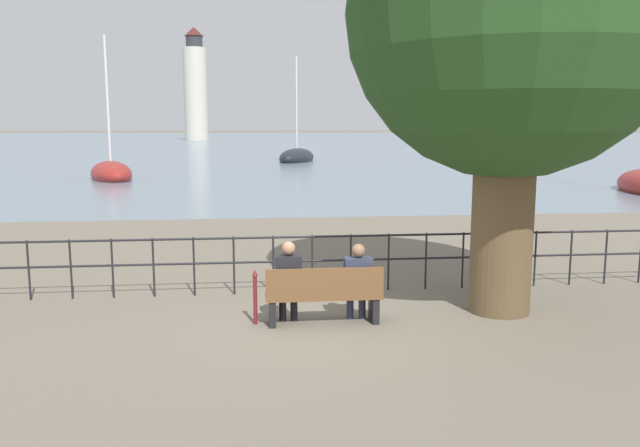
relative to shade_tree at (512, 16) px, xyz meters
The scene contains 12 objects.
ground_plane 5.48m from the shade_tree, behind, with size 1000.00×1000.00×0.00m, color #706656.
harbor_water 160.96m from the shade_tree, 91.03° to the left, with size 600.00×300.00×0.01m.
shade_tree is the anchor object (origin of this frame).
park_bench 5.12m from the shade_tree, behind, with size 1.76×0.45×0.90m.
seated_person_left 5.23m from the shade_tree, behind, with size 0.39×0.35×1.28m.
seated_person_right 4.63m from the shade_tree, behind, with size 0.42×0.35×1.22m.
promenade_railing 5.12m from the shade_tree, 152.57° to the left, with size 15.45×0.04×1.05m.
closed_umbrella 5.73m from the shade_tree, behind, with size 0.09×0.09×0.85m.
sailboat_0 30.15m from the shade_tree, 113.72° to the left, with size 3.90×5.92×8.46m.
sailboat_2 36.10m from the shade_tree, 66.85° to the left, with size 3.44×5.82×11.02m.
sailboat_3 44.50m from the shade_tree, 90.18° to the left, with size 4.52×6.47×9.34m.
harbor_lighthouse 135.74m from the shade_tree, 96.91° to the left, with size 5.19×5.19×24.67m.
Camera 1 is at (-1.04, -9.14, 2.97)m, focal length 35.00 mm.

